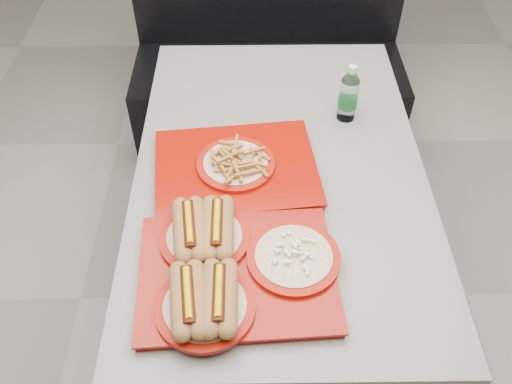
{
  "coord_description": "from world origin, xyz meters",
  "views": [
    {
      "loc": [
        -0.09,
        -1.22,
        1.93
      ],
      "look_at": [
        -0.08,
        -0.19,
        0.83
      ],
      "focal_mm": 38.0,
      "sensor_mm": 36.0,
      "label": 1
    }
  ],
  "objects_px": {
    "tray_near": "(229,267)",
    "water_bottle": "(348,96)",
    "tray_far": "(236,165)",
    "booth_bench": "(268,64)",
    "diner_table": "(278,202)"
  },
  "relations": [
    {
      "from": "tray_near",
      "to": "tray_far",
      "type": "bearing_deg",
      "value": 88.11
    },
    {
      "from": "tray_far",
      "to": "water_bottle",
      "type": "xyz_separation_m",
      "value": [
        0.37,
        0.26,
        0.06
      ]
    },
    {
      "from": "diner_table",
      "to": "booth_bench",
      "type": "height_order",
      "value": "booth_bench"
    },
    {
      "from": "water_bottle",
      "to": "diner_table",
      "type": "bearing_deg",
      "value": -134.53
    },
    {
      "from": "tray_far",
      "to": "water_bottle",
      "type": "distance_m",
      "value": 0.46
    },
    {
      "from": "tray_near",
      "to": "water_bottle",
      "type": "bearing_deg",
      "value": 59.39
    },
    {
      "from": "diner_table",
      "to": "tray_far",
      "type": "distance_m",
      "value": 0.24
    },
    {
      "from": "tray_near",
      "to": "booth_bench",
      "type": "bearing_deg",
      "value": 84.33
    },
    {
      "from": "tray_near",
      "to": "tray_far",
      "type": "xyz_separation_m",
      "value": [
        0.01,
        0.39,
        -0.01
      ]
    },
    {
      "from": "water_bottle",
      "to": "booth_bench",
      "type": "bearing_deg",
      "value": 105.4
    },
    {
      "from": "booth_bench",
      "to": "tray_near",
      "type": "xyz_separation_m",
      "value": [
        -0.15,
        -1.5,
        0.39
      ]
    },
    {
      "from": "tray_near",
      "to": "water_bottle",
      "type": "distance_m",
      "value": 0.76
    },
    {
      "from": "tray_far",
      "to": "tray_near",
      "type": "bearing_deg",
      "value": -91.89
    },
    {
      "from": "tray_near",
      "to": "water_bottle",
      "type": "xyz_separation_m",
      "value": [
        0.38,
        0.65,
        0.05
      ]
    },
    {
      "from": "water_bottle",
      "to": "tray_near",
      "type": "bearing_deg",
      "value": -120.61
    }
  ]
}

